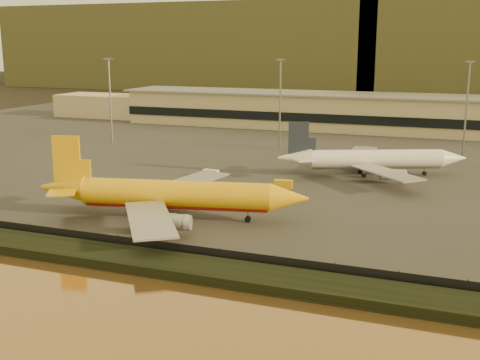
% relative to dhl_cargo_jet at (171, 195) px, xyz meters
% --- Properties ---
extents(ground, '(900.00, 900.00, 0.00)m').
position_rel_dhl_cargo_jet_xyz_m(ground, '(6.16, -4.32, -4.42)').
color(ground, black).
rests_on(ground, ground).
extents(embankment, '(320.00, 7.00, 1.40)m').
position_rel_dhl_cargo_jet_xyz_m(embankment, '(6.16, -21.32, -3.72)').
color(embankment, black).
rests_on(embankment, ground).
extents(tarmac, '(320.00, 220.00, 0.20)m').
position_rel_dhl_cargo_jet_xyz_m(tarmac, '(6.16, 90.68, -4.32)').
color(tarmac, '#2D2D2D').
rests_on(tarmac, ground).
extents(perimeter_fence, '(300.00, 0.05, 2.20)m').
position_rel_dhl_cargo_jet_xyz_m(perimeter_fence, '(6.16, -17.32, -3.12)').
color(perimeter_fence, black).
rests_on(perimeter_fence, tarmac).
extents(terminal_building, '(202.00, 25.00, 12.60)m').
position_rel_dhl_cargo_jet_xyz_m(terminal_building, '(-8.36, 121.23, 1.83)').
color(terminal_building, tan).
rests_on(terminal_building, tarmac).
extents(apron_light_masts, '(152.20, 12.20, 25.40)m').
position_rel_dhl_cargo_jet_xyz_m(apron_light_masts, '(21.16, 70.68, 11.28)').
color(apron_light_masts, slate).
rests_on(apron_light_masts, tarmac).
extents(distant_hills, '(470.00, 160.00, 70.00)m').
position_rel_dhl_cargo_jet_xyz_m(distant_hills, '(-14.58, 335.68, 26.97)').
color(distant_hills, brown).
rests_on(distant_hills, ground).
extents(dhl_cargo_jet, '(47.04, 45.31, 14.14)m').
position_rel_dhl_cargo_jet_xyz_m(dhl_cargo_jet, '(0.00, 0.00, 0.00)').
color(dhl_cargo_jet, '#DEA70B').
rests_on(dhl_cargo_jet, tarmac).
extents(white_narrowbody_jet, '(41.55, 39.24, 12.50)m').
position_rel_dhl_cargo_jet_xyz_m(white_narrowbody_jet, '(27.04, 47.56, -0.49)').
color(white_narrowbody_jet, silver).
rests_on(white_narrowbody_jet, tarmac).
extents(gse_vehicle_yellow, '(4.04, 2.32, 1.72)m').
position_rel_dhl_cargo_jet_xyz_m(gse_vehicle_yellow, '(11.49, 28.61, -3.36)').
color(gse_vehicle_yellow, '#DEA70B').
rests_on(gse_vehicle_yellow, tarmac).
extents(gse_vehicle_white, '(3.71, 1.95, 1.61)m').
position_rel_dhl_cargo_jet_xyz_m(gse_vehicle_white, '(-7.23, 33.45, -3.42)').
color(gse_vehicle_white, silver).
rests_on(gse_vehicle_white, tarmac).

